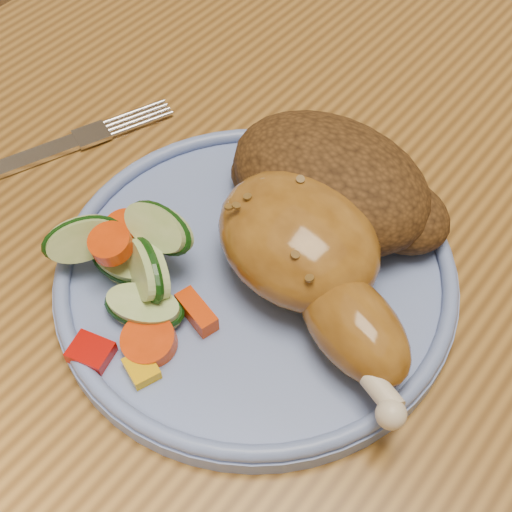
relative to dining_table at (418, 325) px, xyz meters
name	(u,v)px	position (x,y,z in m)	size (l,w,h in m)	color
dining_table	(418,325)	(0.00, 0.00, 0.00)	(0.90, 1.40, 0.75)	olive
plate	(256,276)	(-0.08, -0.09, 0.09)	(0.25, 0.25, 0.01)	#657CBC
plate_rim	(256,266)	(-0.08, -0.09, 0.10)	(0.25, 0.25, 0.01)	#657CBC
chicken_leg	(311,259)	(-0.05, -0.08, 0.12)	(0.17, 0.12, 0.06)	#935E1E
rice_pilaf	(334,185)	(-0.08, -0.02, 0.12)	(0.15, 0.10, 0.06)	#4A2C12
vegetable_pile	(132,268)	(-0.13, -0.15, 0.11)	(0.12, 0.11, 0.06)	#A50A05
fork	(35,156)	(-0.28, -0.11, 0.09)	(0.08, 0.17, 0.00)	silver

